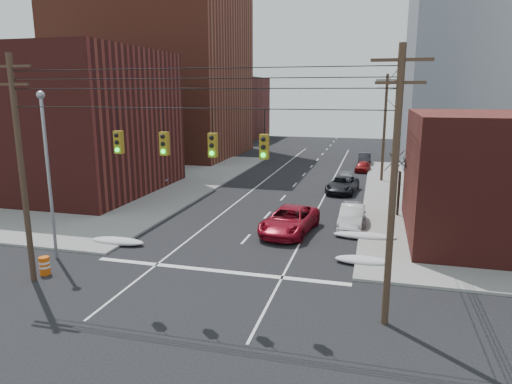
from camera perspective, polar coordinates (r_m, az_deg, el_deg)
The scene contains 28 objects.
ground at distance 19.16m, azimuth -11.70°, elevation -16.80°, with size 160.00×160.00×0.00m, color black.
sidewalk_nw at distance 55.18m, azimuth -24.56°, elevation 1.73°, with size 40.00×40.00×0.15m, color gray.
building_brick_tall at distance 70.65m, azimuth -12.52°, elevation 16.83°, with size 24.00×20.00×30.00m, color brown.
building_brick_near at distance 47.45m, azimuth -24.34°, elevation 8.02°, with size 20.00×16.00×13.00m, color #531C18.
building_brick_far at distance 95.11m, azimuth -6.11°, elevation 10.43°, with size 22.00×18.00×12.00m, color #531C18.
building_office at distance 60.63m, azimuth 29.30°, elevation 13.98°, with size 22.00×20.00×25.00m, color gray.
building_glass at distance 86.40m, azimuth 26.28°, elevation 12.36°, with size 20.00×18.00×22.00m, color gray.
utility_pole_left at distance 24.40m, azimuth -27.28°, elevation 2.83°, with size 2.20×0.28×11.00m.
utility_pole_right at distance 18.20m, azimuth 16.81°, elevation 0.84°, with size 2.20×0.28×11.00m.
utility_pole_far at distance 48.98m, azimuth 15.77°, elevation 7.91°, with size 2.20×0.28×11.00m.
traffic_signals at distance 19.52m, azimuth -8.50°, elevation 6.10°, with size 17.00×0.42×2.02m.
street_light at distance 27.33m, azimuth -24.64°, elevation 3.46°, with size 0.44×0.44×9.32m.
bare_tree at distance 35.58m, azimuth 17.43°, elevation 0.61°, with size 2.09×2.20×4.93m.
snow_nw at distance 29.69m, azimuth -16.88°, elevation -5.89°, with size 3.50×1.08×0.42m, color silver.
snow_ne at distance 25.99m, azimuth 13.18°, elevation -8.31°, with size 3.00×1.08×0.42m, color silver.
snow_east_far at distance 30.24m, azimuth 13.46°, elevation -5.34°, with size 4.00×1.08×0.42m, color silver.
red_pickup at distance 30.61m, azimuth 4.22°, elevation -3.54°, with size 2.85×6.18×1.72m, color maroon.
parked_car_a at distance 33.53m, azimuth 11.98°, elevation -2.53°, with size 1.80×4.48×1.52m, color #9E9EA2.
parked_car_b at distance 32.50m, azimuth 11.87°, elevation -3.03°, with size 1.58×4.53×1.49m, color silver.
parked_car_c at distance 43.45m, azimuth 10.76°, elevation 0.91°, with size 2.45×5.31×1.48m, color black.
parked_car_d at distance 45.77m, azimuth 11.19°, elevation 1.35°, with size 1.80×4.42×1.28m, color #A2A3A7.
parked_car_e at distance 55.38m, azimuth 13.22°, elevation 3.14°, with size 1.46×3.63×1.24m, color maroon.
parked_car_f at distance 60.80m, azimuth 13.39°, elevation 4.05°, with size 1.56×4.48×1.47m, color black.
lot_car_a at distance 46.93m, azimuth -13.38°, elevation 1.71°, with size 1.37×3.94×1.30m, color white.
lot_car_b at distance 47.06m, azimuth -13.89°, elevation 1.84°, with size 2.47×5.37×1.49m, color #B3B3B8.
lot_car_c at distance 47.97m, azimuth -19.45°, elevation 1.71°, with size 2.16×5.30×1.54m, color black.
lot_car_d at distance 50.88m, azimuth -13.81°, elevation 2.63°, with size 1.77×4.40×1.50m, color #9D9DA1.
construction_barrel at distance 26.24m, azimuth -24.91°, elevation -8.33°, with size 0.69×0.69×0.95m.
Camera 1 is at (7.77, -14.85, 9.29)m, focal length 32.00 mm.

